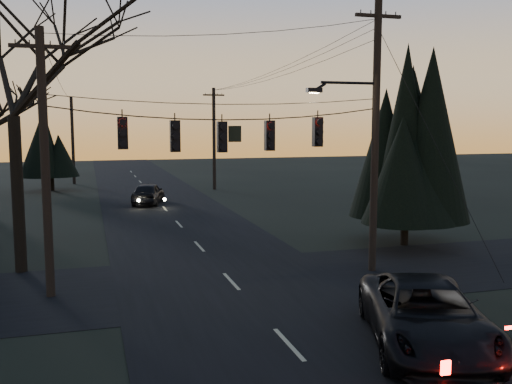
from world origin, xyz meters
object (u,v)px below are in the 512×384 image
object	(u,v)px
utility_pole_right	(372,271)
utility_pole_far_l	(74,184)
bare_tree_left	(10,51)
evergreen_right	(407,147)
suv_near	(426,316)
sedan_oncoming_a	(148,194)
utility_pole_far_r	(215,189)
utility_pole_left	(51,296)

from	to	relation	value
utility_pole_right	utility_pole_far_l	world-z (taller)	utility_pole_right
bare_tree_left	evergreen_right	size ratio (longest dim) A/B	1.49
utility_pole_right	suv_near	world-z (taller)	utility_pole_right
utility_pole_right	evergreen_right	world-z (taller)	evergreen_right
utility_pole_right	sedan_oncoming_a	distance (m)	21.47
utility_pole_far_r	utility_pole_far_l	world-z (taller)	utility_pole_far_r
utility_pole_far_r	utility_pole_far_l	distance (m)	14.01
utility_pole_far_r	evergreen_right	distance (m)	24.91
utility_pole_left	sedan_oncoming_a	distance (m)	21.17
evergreen_right	suv_near	world-z (taller)	evergreen_right
utility_pole_right	utility_pole_far_r	distance (m)	28.00
utility_pole_far_l	suv_near	bearing A→B (deg)	-77.95
utility_pole_right	utility_pole_left	bearing A→B (deg)	180.00
utility_pole_left	evergreen_right	bearing A→B (deg)	14.00
sedan_oncoming_a	utility_pole_far_l	bearing A→B (deg)	-55.08
utility_pole_far_r	utility_pole_left	bearing A→B (deg)	-112.33
evergreen_right	suv_near	xyz separation A→B (m)	(-5.94, -10.89, -3.70)
suv_near	sedan_oncoming_a	bearing A→B (deg)	117.78
bare_tree_left	suv_near	bearing A→B (deg)	-45.64
utility_pole_far_r	bare_tree_left	xyz separation A→B (m)	(-12.75, -24.43, 8.15)
utility_pole_far_l	evergreen_right	bearing A→B (deg)	-64.84
utility_pole_far_r	bare_tree_left	bearing A→B (deg)	-117.56
bare_tree_left	sedan_oncoming_a	bearing A→B (deg)	69.16
utility_pole_right	utility_pole_left	xyz separation A→B (m)	(-11.50, 0.00, 0.00)
utility_pole_far_l	evergreen_right	distance (m)	35.89
suv_near	utility_pole_far_l	bearing A→B (deg)	121.59
evergreen_right	utility_pole_right	bearing A→B (deg)	-133.94
bare_tree_left	evergreen_right	bearing A→B (deg)	0.70
sedan_oncoming_a	utility_pole_left	bearing A→B (deg)	92.14
bare_tree_left	sedan_oncoming_a	distance (m)	19.58
utility_pole_left	utility_pole_far_l	world-z (taller)	utility_pole_left
utility_pole_right	utility_pole_far_l	distance (m)	37.79
evergreen_right	suv_near	size ratio (longest dim) A/B	1.34
evergreen_right	sedan_oncoming_a	xyz separation A→B (m)	(-9.94, 16.74, -3.77)
utility_pole_left	utility_pole_far_r	xyz separation A→B (m)	(11.50, 28.00, 0.00)
utility_pole_far_l	sedan_oncoming_a	bearing A→B (deg)	-71.44
utility_pole_right	sedan_oncoming_a	size ratio (longest dim) A/B	2.28
utility_pole_left	utility_pole_far_r	size ratio (longest dim) A/B	1.00
utility_pole_left	suv_near	xyz separation A→B (m)	(9.20, -7.11, 0.81)
utility_pole_far_r	sedan_oncoming_a	xyz separation A→B (m)	(-6.30, -7.49, 0.75)
sedan_oncoming_a	bare_tree_left	bearing A→B (deg)	85.52
utility_pole_far_r	suv_near	bearing A→B (deg)	-93.75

